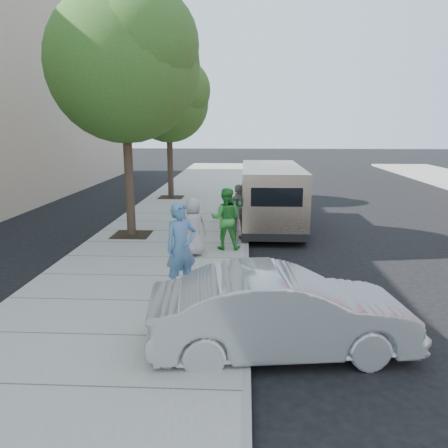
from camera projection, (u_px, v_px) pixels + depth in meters
The scene contains 12 objects.
ground at pixel (193, 263), 11.80m from camera, with size 120.00×120.00×0.00m, color black.
sidewalk at pixel (157, 259), 11.83m from camera, with size 5.00×60.00×0.15m, color gray.
curb_face at pixel (247, 261), 11.71m from camera, with size 0.12×60.00×0.16m, color gray.
tree_near at pixel (125, 60), 13.02m from camera, with size 4.62×4.60×7.53m.
tree_far at pixel (169, 98), 20.57m from camera, with size 3.92×3.80×6.49m.
parking_meter at pixel (238, 212), 12.79m from camera, with size 0.30×0.20×1.39m.
van at pixel (271, 195), 15.66m from camera, with size 2.06×6.03×2.23m.
sedan at pixel (282, 312), 7.00m from camera, with size 1.48×4.24×1.40m, color #A5A8AC.
person_officer at pixel (181, 248), 9.16m from camera, with size 0.70×0.46×1.93m, color teal.
person_green_shirt at pixel (226, 219), 12.43m from camera, with size 0.86×0.67×1.76m, color green.
person_gray_shirt at pixel (193, 227), 11.80m from camera, with size 0.78×0.51×1.60m, color #A2A2A4.
person_striped_polo at pixel (239, 212), 13.39m from camera, with size 1.02×0.42×1.74m, color gray.
Camera 1 is at (1.40, -11.22, 3.63)m, focal length 35.00 mm.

